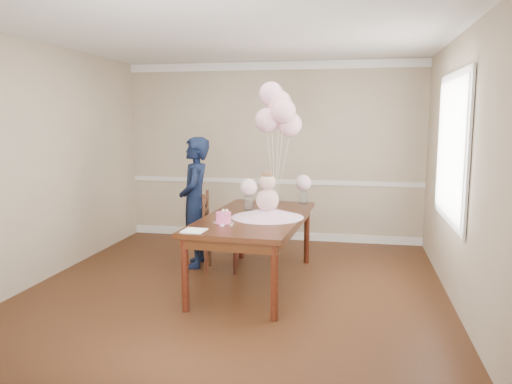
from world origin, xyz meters
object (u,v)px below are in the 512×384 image
dining_table_top (255,218)px  woman (195,202)px  birthday_cake (223,217)px  dining_chair_seat (222,236)px

dining_table_top → woman: woman is taller
woman → dining_table_top: bearing=46.3°
dining_table_top → birthday_cake: size_ratio=13.33×
dining_chair_seat → woman: woman is taller
dining_table_top → woman: bearing=151.1°
dining_table_top → woman: 1.03m
birthday_cake → dining_table_top: bearing=62.8°
dining_chair_seat → birthday_cake: bearing=-82.9°
dining_table_top → birthday_cake: 0.52m
dining_table_top → dining_chair_seat: bearing=143.0°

